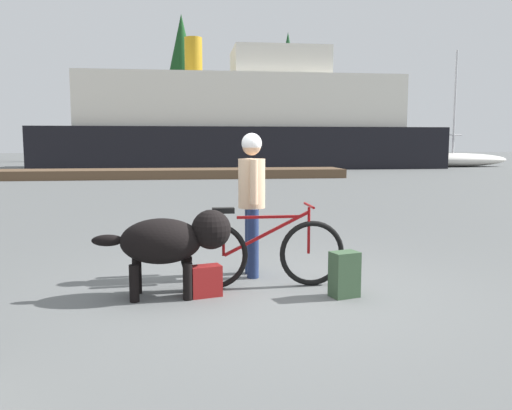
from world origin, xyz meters
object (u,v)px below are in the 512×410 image
(bicycle, at_px, (263,252))
(backpack, at_px, (344,274))
(dog, at_px, (172,240))
(handbag_pannier, at_px, (206,281))
(sailboat_moored, at_px, (452,159))
(person_cyclist, at_px, (252,191))
(ferry_boat, at_px, (243,124))

(bicycle, xyz_separation_m, backpack, (0.79, -0.47, -0.16))
(dog, distance_m, backpack, 1.83)
(handbag_pannier, relative_size, sailboat_moored, 0.04)
(person_cyclist, relative_size, ferry_boat, 0.07)
(dog, height_order, backpack, dog)
(person_cyclist, height_order, ferry_boat, ferry_boat)
(person_cyclist, relative_size, dog, 1.20)
(dog, relative_size, handbag_pannier, 4.36)
(handbag_pannier, bearing_deg, dog, 171.84)
(bicycle, distance_m, backpack, 0.94)
(person_cyclist, xyz_separation_m, handbag_pannier, (-0.59, -0.80, -0.87))
(dog, bearing_deg, sailboat_moored, 57.47)
(dog, distance_m, ferry_boat, 29.11)
(ferry_boat, relative_size, sailboat_moored, 3.26)
(dog, height_order, ferry_boat, ferry_boat)
(bicycle, relative_size, backpack, 3.84)
(person_cyclist, bearing_deg, sailboat_moored, 58.14)
(backpack, distance_m, handbag_pannier, 1.45)
(backpack, bearing_deg, bicycle, 149.16)
(backpack, xyz_separation_m, ferry_boat, (2.02, 29.03, 2.57))
(handbag_pannier, xyz_separation_m, sailboat_moored, (17.40, 27.85, 0.32))
(person_cyclist, bearing_deg, backpack, -49.91)
(bicycle, distance_m, handbag_pannier, 0.73)
(backpack, bearing_deg, person_cyclist, 130.09)
(dog, xyz_separation_m, handbag_pannier, (0.34, -0.05, -0.43))
(person_cyclist, height_order, backpack, person_cyclist)
(sailboat_moored, bearing_deg, bicycle, -121.28)
(ferry_boat, distance_m, sailboat_moored, 14.17)
(bicycle, bearing_deg, ferry_boat, 84.38)
(bicycle, distance_m, sailboat_moored, 32.28)
(bicycle, xyz_separation_m, person_cyclist, (-0.05, 0.53, 0.63))
(bicycle, height_order, sailboat_moored, sailboat_moored)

